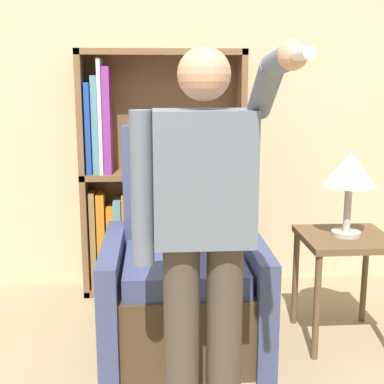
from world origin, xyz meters
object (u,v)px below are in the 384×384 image
object	(u,v)px
bookcase	(143,180)
side_table	(345,253)
person_standing	(203,225)
table_lamp	(350,172)
armchair	(183,279)

from	to	relation	value
bookcase	side_table	distance (m)	1.44
side_table	bookcase	bearing A→B (deg)	143.41
person_standing	side_table	distance (m)	1.20
person_standing	table_lamp	bearing A→B (deg)	40.60
person_standing	table_lamp	size ratio (longest dim) A/B	3.40
person_standing	table_lamp	xyz separation A→B (m)	(0.86, 0.74, 0.07)
side_table	table_lamp	bearing A→B (deg)	116.57
armchair	table_lamp	distance (m)	1.09
table_lamp	person_standing	bearing A→B (deg)	-139.40
armchair	table_lamp	xyz separation A→B (m)	(0.91, -0.05, 0.61)
armchair	table_lamp	world-z (taller)	armchair
bookcase	table_lamp	world-z (taller)	bookcase
bookcase	person_standing	bearing A→B (deg)	-80.38
armchair	side_table	world-z (taller)	armchair
bookcase	table_lamp	distance (m)	1.42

